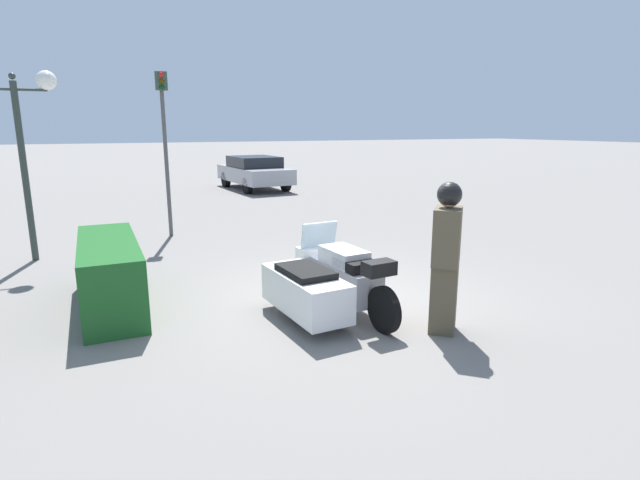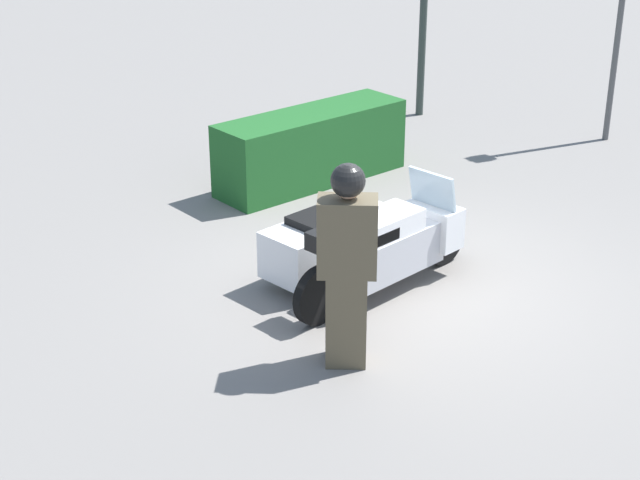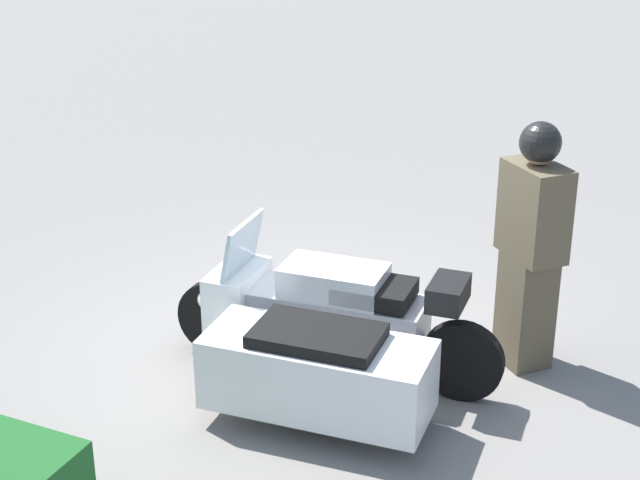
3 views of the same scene
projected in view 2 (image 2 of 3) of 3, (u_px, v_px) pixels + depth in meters
ground_plane at (417, 287)px, 10.25m from camera, size 160.00×160.00×0.00m
police_motorcycle at (362, 241)px, 10.22m from camera, size 2.52×1.29×1.14m
officer_rider at (347, 261)px, 8.48m from camera, size 0.59×0.58×1.89m
hedge_bush_curbside at (312, 147)px, 12.93m from camera, size 2.71×0.77×0.96m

